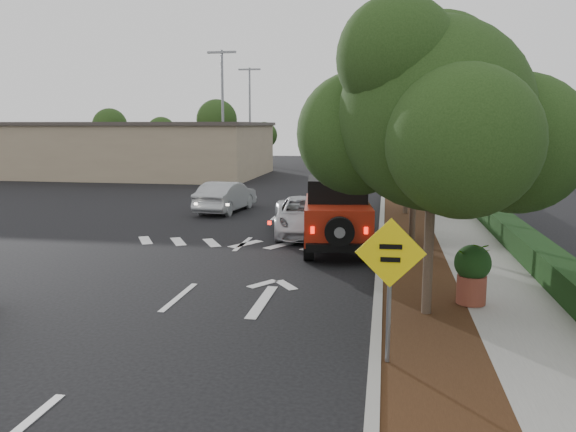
# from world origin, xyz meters

# --- Properties ---
(ground) EXTENTS (120.00, 120.00, 0.00)m
(ground) POSITION_xyz_m (0.00, 0.00, 0.00)
(ground) COLOR black
(ground) RESTS_ON ground
(curb) EXTENTS (0.20, 70.00, 0.15)m
(curb) POSITION_xyz_m (4.60, 12.00, 0.07)
(curb) COLOR #9E9B93
(curb) RESTS_ON ground
(planting_strip) EXTENTS (1.80, 70.00, 0.12)m
(planting_strip) POSITION_xyz_m (5.60, 12.00, 0.06)
(planting_strip) COLOR black
(planting_strip) RESTS_ON ground
(sidewalk) EXTENTS (2.00, 70.00, 0.12)m
(sidewalk) POSITION_xyz_m (7.50, 12.00, 0.06)
(sidewalk) COLOR gray
(sidewalk) RESTS_ON ground
(hedge) EXTENTS (0.80, 70.00, 0.80)m
(hedge) POSITION_xyz_m (8.90, 12.00, 0.40)
(hedge) COLOR black
(hedge) RESTS_ON ground
(commercial_building) EXTENTS (22.00, 12.00, 4.00)m
(commercial_building) POSITION_xyz_m (-16.00, 30.00, 2.00)
(commercial_building) COLOR gray
(commercial_building) RESTS_ON ground
(transmission_tower) EXTENTS (7.00, 4.00, 28.00)m
(transmission_tower) POSITION_xyz_m (6.00, 48.00, 0.00)
(transmission_tower) COLOR slate
(transmission_tower) RESTS_ON ground
(street_tree_near) EXTENTS (3.80, 3.80, 5.92)m
(street_tree_near) POSITION_xyz_m (5.60, -0.50, 0.00)
(street_tree_near) COLOR #1C3210
(street_tree_near) RESTS_ON ground
(street_tree_mid) EXTENTS (3.20, 3.20, 5.32)m
(street_tree_mid) POSITION_xyz_m (5.60, 6.50, 0.00)
(street_tree_mid) COLOR #1C3210
(street_tree_mid) RESTS_ON ground
(street_tree_far) EXTENTS (3.40, 3.40, 5.62)m
(street_tree_far) POSITION_xyz_m (5.60, 13.00, 0.00)
(street_tree_far) COLOR #1C3210
(street_tree_far) RESTS_ON ground
(light_pole_a) EXTENTS (2.00, 0.22, 9.00)m
(light_pole_a) POSITION_xyz_m (-6.50, 26.00, 0.00)
(light_pole_a) COLOR slate
(light_pole_a) RESTS_ON ground
(light_pole_b) EXTENTS (2.00, 0.22, 9.00)m
(light_pole_b) POSITION_xyz_m (-7.50, 38.00, 0.00)
(light_pole_b) COLOR slate
(light_pole_b) RESTS_ON ground
(red_jeep) EXTENTS (2.46, 4.64, 2.30)m
(red_jeep) POSITION_xyz_m (3.17, 5.77, 1.17)
(red_jeep) COLOR black
(red_jeep) RESTS_ON ground
(silver_suv_ahead) EXTENTS (3.10, 5.19, 1.35)m
(silver_suv_ahead) POSITION_xyz_m (1.83, 8.08, 0.67)
(silver_suv_ahead) COLOR #B5B8BE
(silver_suv_ahead) RESTS_ON ground
(silver_sedan_oncoming) EXTENTS (1.97, 4.41, 1.41)m
(silver_sedan_oncoming) POSITION_xyz_m (-2.55, 12.84, 0.70)
(silver_sedan_oncoming) COLOR #9DA0A4
(silver_sedan_oncoming) RESTS_ON ground
(parked_suv) EXTENTS (5.17, 2.90, 1.66)m
(parked_suv) POSITION_xyz_m (-9.05, 26.92, 0.83)
(parked_suv) COLOR #929599
(parked_suv) RESTS_ON ground
(speed_hump_sign) EXTENTS (1.13, 0.11, 2.41)m
(speed_hump_sign) POSITION_xyz_m (4.80, -3.14, 1.67)
(speed_hump_sign) COLOR slate
(speed_hump_sign) RESTS_ON ground
(terracotta_planter) EXTENTS (0.78, 0.78, 1.37)m
(terracotta_planter) POSITION_xyz_m (6.60, 0.27, 0.92)
(terracotta_planter) COLOR brown
(terracotta_planter) RESTS_ON ground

